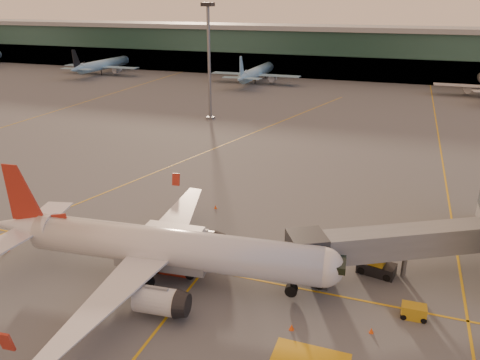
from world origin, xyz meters
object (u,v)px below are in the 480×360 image
(main_airplane, at_px, (161,248))
(catering_truck, at_px, (174,247))
(gpu_cart, at_px, (414,312))
(pushback_tug, at_px, (377,267))

(main_airplane, bearing_deg, catering_truck, 74.63)
(gpu_cart, bearing_deg, pushback_tug, 117.89)
(catering_truck, relative_size, gpu_cart, 2.83)
(catering_truck, distance_m, pushback_tug, 20.72)
(gpu_cart, bearing_deg, main_airplane, -177.56)
(catering_truck, bearing_deg, gpu_cart, -4.14)
(main_airplane, distance_m, pushback_tug, 21.82)
(gpu_cart, distance_m, pushback_tug, 7.27)
(catering_truck, xyz_separation_m, gpu_cart, (23.33, -0.12, -2.06))
(gpu_cart, xyz_separation_m, pushback_tug, (-3.64, 6.30, 0.16))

